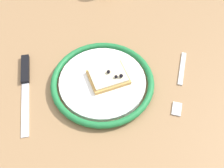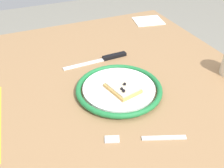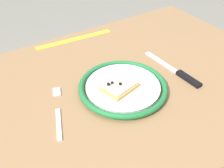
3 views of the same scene
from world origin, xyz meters
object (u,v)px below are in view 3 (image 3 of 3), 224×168
object	(u,v)px
plate	(123,87)
fork	(58,111)
knife	(181,74)
measuring_tape	(75,39)
dining_table	(125,118)
pizza_slice_near	(119,86)

from	to	relation	value
plate	fork	distance (m)	0.20
knife	measuring_tape	distance (m)	0.43
dining_table	plate	world-z (taller)	plate
dining_table	plate	bearing A→B (deg)	70.32
plate	pizza_slice_near	xyz separation A→B (m)	(-0.02, -0.00, 0.01)
dining_table	measuring_tape	world-z (taller)	measuring_tape
plate	fork	bearing A→B (deg)	173.91
dining_table	pizza_slice_near	bearing A→B (deg)	102.55
knife	fork	size ratio (longest dim) A/B	1.24
pizza_slice_near	knife	distance (m)	0.22
pizza_slice_near	dining_table	bearing A→B (deg)	-77.45
fork	measuring_tape	distance (m)	0.39
fork	plate	bearing A→B (deg)	-6.09
dining_table	measuring_tape	xyz separation A→B (m)	(0.03, 0.38, 0.09)
plate	pizza_slice_near	size ratio (longest dim) A/B	2.39
pizza_slice_near	fork	distance (m)	0.19
pizza_slice_near	fork	bearing A→B (deg)	171.95
dining_table	fork	bearing A→B (deg)	164.91
fork	pizza_slice_near	bearing A→B (deg)	-8.05
pizza_slice_near	knife	bearing A→B (deg)	-9.32
plate	fork	world-z (taller)	plate
fork	measuring_tape	xyz separation A→B (m)	(0.21, 0.33, -0.00)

